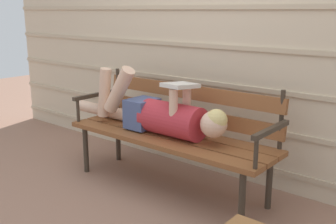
# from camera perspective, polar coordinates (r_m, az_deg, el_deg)

# --- Properties ---
(ground_plane) EXTENTS (12.00, 12.00, 0.00)m
(ground_plane) POSITION_cam_1_polar(r_m,az_deg,el_deg) (3.14, -1.99, -11.60)
(ground_plane) COLOR #936B56
(house_siding) EXTENTS (5.41, 0.08, 2.47)m
(house_siding) POSITION_cam_1_polar(r_m,az_deg,el_deg) (3.40, 6.04, 11.86)
(house_siding) COLOR beige
(house_siding) RESTS_ON ground
(park_bench) EXTENTS (1.73, 0.51, 0.85)m
(park_bench) POSITION_cam_1_polar(r_m,az_deg,el_deg) (3.14, 0.82, -2.24)
(park_bench) COLOR brown
(park_bench) RESTS_ON ground
(reclining_person) EXTENTS (1.64, 0.26, 0.50)m
(reclining_person) POSITION_cam_1_polar(r_m,az_deg,el_deg) (3.12, -1.36, -0.22)
(reclining_person) COLOR #B72D38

